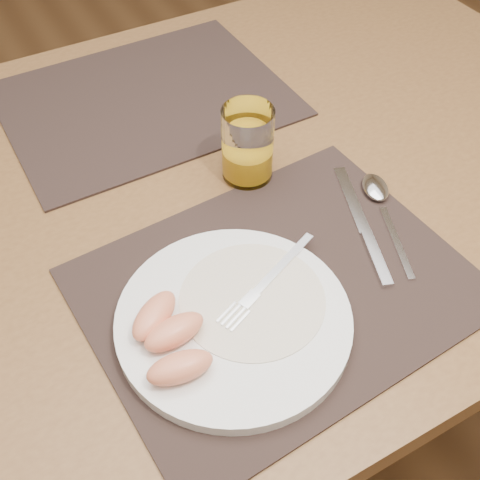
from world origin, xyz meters
name	(u,v)px	position (x,y,z in m)	size (l,w,h in m)	color
ground	(218,416)	(0.00, 0.00, 0.00)	(5.00, 5.00, 0.00)	brown
table	(206,220)	(0.00, 0.00, 0.67)	(1.40, 0.90, 0.75)	brown
placemat_near	(278,287)	(-0.01, -0.22, 0.75)	(0.45, 0.35, 0.00)	#2E211D
placemat_far	(146,99)	(0.00, 0.22, 0.75)	(0.45, 0.35, 0.00)	#2E211D
plate	(234,320)	(-0.08, -0.24, 0.76)	(0.27, 0.27, 0.02)	white
plate_dressing	(252,299)	(-0.05, -0.23, 0.77)	(0.17, 0.17, 0.00)	white
fork	(262,287)	(-0.03, -0.22, 0.77)	(0.17, 0.08, 0.00)	silver
knife	(366,232)	(0.14, -0.20, 0.76)	(0.09, 0.21, 0.01)	silver
spoon	(378,195)	(0.19, -0.16, 0.76)	(0.09, 0.19, 0.01)	silver
juice_glass	(248,147)	(0.06, -0.02, 0.80)	(0.07, 0.07, 0.11)	white
grapefruit_wedges	(169,338)	(-0.16, -0.24, 0.78)	(0.09, 0.13, 0.03)	#EC8A60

